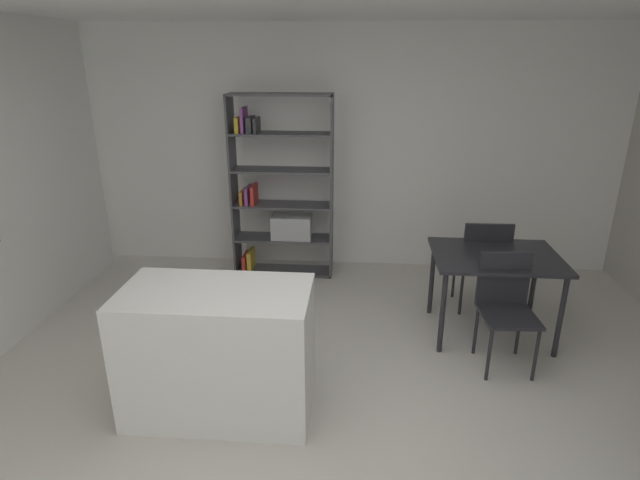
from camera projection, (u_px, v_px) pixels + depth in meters
name	position (u px, v px, depth m)	size (l,w,h in m)	color
ground_plane	(299.00, 429.00, 3.41)	(8.99, 8.99, 0.00)	beige
back_partition	(329.00, 150.00, 5.73)	(6.54, 0.06, 2.69)	white
kitchen_island	(219.00, 351.00, 3.47)	(1.26, 0.68, 0.91)	white
open_bookshelf	(280.00, 198.00, 5.59)	(1.10, 0.32, 1.99)	#4C4C51
dining_table	(495.00, 264.00, 4.36)	(1.06, 0.81, 0.76)	#232328
dining_chair_near	(506.00, 300.00, 4.01)	(0.44, 0.46, 0.91)	#232328
dining_chair_far	(483.00, 258.00, 4.80)	(0.45, 0.44, 0.93)	#232328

